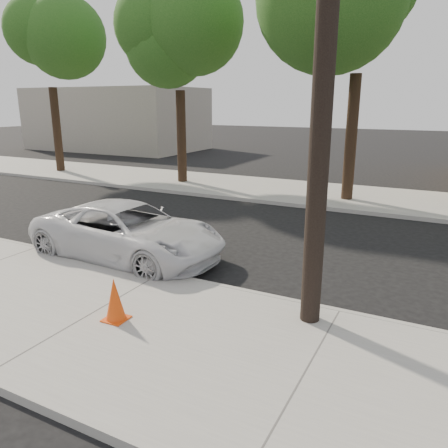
% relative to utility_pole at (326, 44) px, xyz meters
% --- Properties ---
extents(ground, '(120.00, 120.00, 0.00)m').
position_rel_utility_pole_xyz_m(ground, '(-3.60, 2.70, -4.70)').
color(ground, black).
rests_on(ground, ground).
extents(near_sidewalk, '(90.00, 4.40, 0.15)m').
position_rel_utility_pole_xyz_m(near_sidewalk, '(-3.60, -1.60, -4.62)').
color(near_sidewalk, gray).
rests_on(near_sidewalk, ground).
extents(far_sidewalk, '(90.00, 5.00, 0.15)m').
position_rel_utility_pole_xyz_m(far_sidewalk, '(-3.60, 11.20, -4.62)').
color(far_sidewalk, gray).
rests_on(far_sidewalk, ground).
extents(curb_near, '(90.00, 0.12, 0.16)m').
position_rel_utility_pole_xyz_m(curb_near, '(-3.60, 0.60, -4.62)').
color(curb_near, '#9E9B93').
rests_on(curb_near, ground).
extents(building_far, '(14.00, 8.00, 5.00)m').
position_rel_utility_pole_xyz_m(building_far, '(-23.60, 22.70, -2.20)').
color(building_far, gray).
rests_on(building_far, ground).
extents(utility_pole, '(1.40, 0.34, 9.00)m').
position_rel_utility_pole_xyz_m(utility_pole, '(0.00, 0.00, 0.00)').
color(utility_pole, black).
rests_on(utility_pole, near_sidewalk).
extents(tree_a, '(4.65, 4.50, 9.00)m').
position_rel_utility_pole_xyz_m(tree_a, '(-17.40, 10.55, 1.83)').
color(tree_a, black).
rests_on(tree_a, far_sidewalk).
extents(tree_b, '(4.34, 4.20, 8.45)m').
position_rel_utility_pole_xyz_m(tree_b, '(-9.41, 10.76, 1.45)').
color(tree_b, black).
rests_on(tree_b, far_sidewalk).
extents(tree_c, '(4.96, 4.80, 9.55)m').
position_rel_utility_pole_xyz_m(tree_c, '(-1.38, 10.34, 2.21)').
color(tree_c, black).
rests_on(tree_c, far_sidewalk).
extents(police_cruiser, '(5.19, 2.54, 1.42)m').
position_rel_utility_pole_xyz_m(police_cruiser, '(-5.14, 1.36, -3.99)').
color(police_cruiser, silver).
rests_on(police_cruiser, ground).
extents(traffic_cone, '(0.42, 0.42, 0.78)m').
position_rel_utility_pole_xyz_m(traffic_cone, '(-3.04, -1.59, -4.17)').
color(traffic_cone, '#E2430B').
rests_on(traffic_cone, near_sidewalk).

